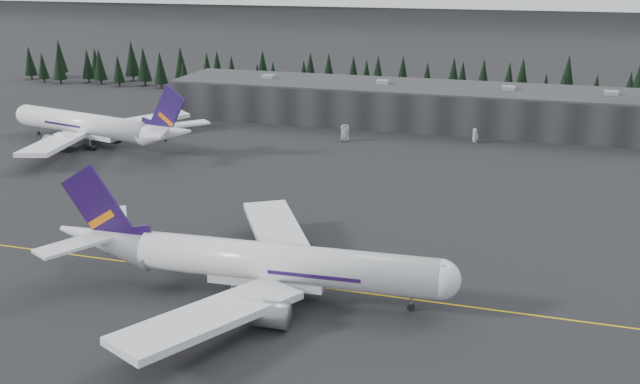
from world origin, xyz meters
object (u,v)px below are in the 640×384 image
(terminal, at_px, (412,104))
(jet_parked, at_px, (98,126))
(jet_main, at_px, (251,261))
(gse_vehicle_b, at_px, (475,140))
(gse_vehicle_a, at_px, (345,139))

(terminal, bearing_deg, jet_parked, -145.79)
(jet_main, relative_size, jet_parked, 1.00)
(jet_main, bearing_deg, jet_parked, 132.68)
(terminal, distance_m, jet_parked, 98.64)
(terminal, bearing_deg, gse_vehicle_b, -42.48)
(gse_vehicle_b, bearing_deg, jet_parked, -100.10)
(gse_vehicle_a, xyz_separation_m, gse_vehicle_b, (37.27, 9.33, 0.02))
(gse_vehicle_b, bearing_deg, jet_main, -41.70)
(terminal, xyz_separation_m, gse_vehicle_b, (22.43, -20.55, -5.56))
(terminal, height_order, jet_parked, jet_parked)
(jet_parked, bearing_deg, jet_main, 148.70)
(gse_vehicle_a, bearing_deg, gse_vehicle_b, 5.71)
(terminal, distance_m, gse_vehicle_a, 33.82)
(jet_main, bearing_deg, terminal, 85.65)
(jet_main, height_order, jet_parked, jet_parked)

